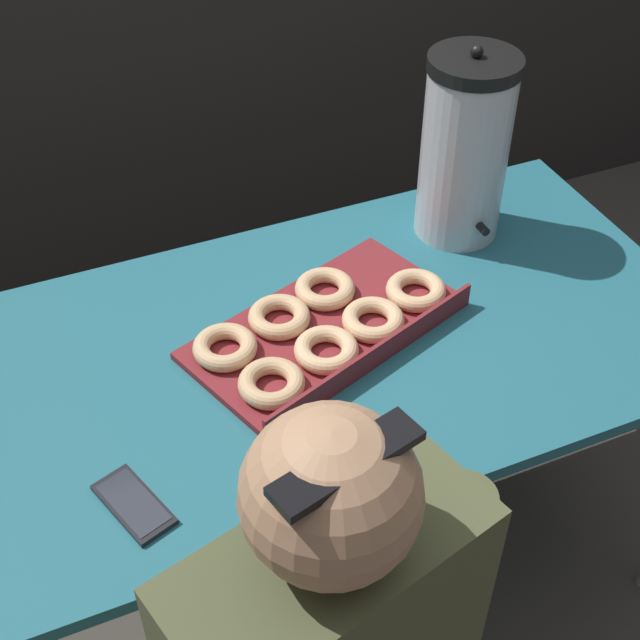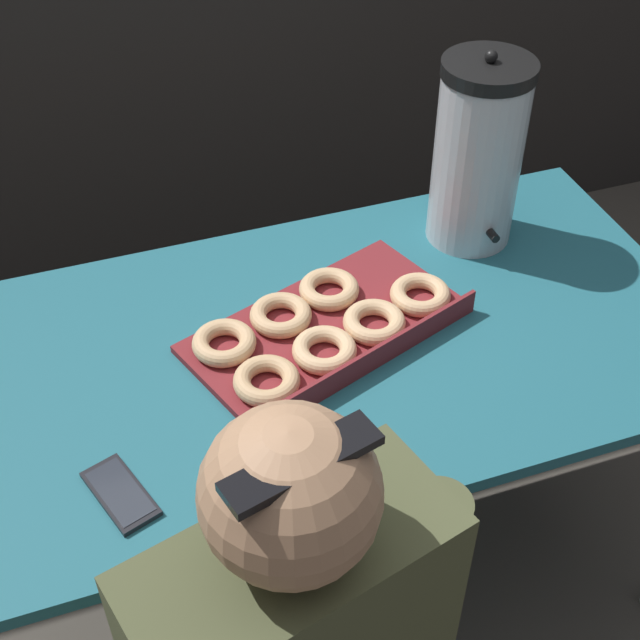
% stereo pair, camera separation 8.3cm
% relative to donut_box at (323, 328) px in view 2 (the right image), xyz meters
% --- Properties ---
extents(ground_plane, '(12.00, 12.00, 0.00)m').
position_rel_donut_box_xyz_m(ground_plane, '(-0.02, -0.02, -0.79)').
color(ground_plane, '#4C473F').
extents(folding_table, '(1.53, 0.79, 0.77)m').
position_rel_donut_box_xyz_m(folding_table, '(-0.02, -0.02, -0.07)').
color(folding_table, '#236675').
rests_on(folding_table, ground).
extents(donut_box, '(0.59, 0.44, 0.05)m').
position_rel_donut_box_xyz_m(donut_box, '(0.00, 0.00, 0.00)').
color(donut_box, maroon).
rests_on(donut_box, folding_table).
extents(coffee_urn, '(0.19, 0.21, 0.43)m').
position_rel_donut_box_xyz_m(coffee_urn, '(0.41, 0.21, 0.18)').
color(coffee_urn, silver).
rests_on(coffee_urn, folding_table).
extents(cell_phone, '(0.11, 0.16, 0.01)m').
position_rel_donut_box_xyz_m(cell_phone, '(-0.43, -0.25, -0.02)').
color(cell_phone, black).
rests_on(cell_phone, folding_table).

